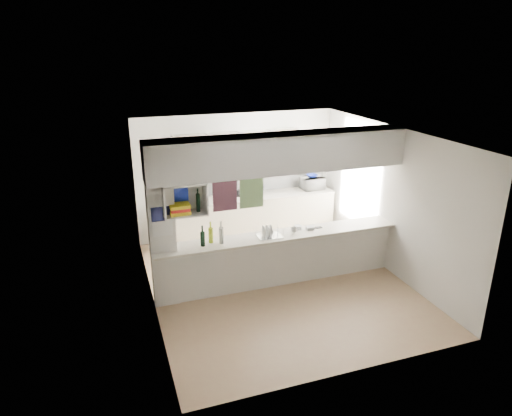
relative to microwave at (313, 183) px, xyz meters
name	(u,v)px	position (x,y,z in m)	size (l,w,h in m)	color
floor	(278,284)	(-1.63, -2.12, -1.05)	(4.80, 4.80, 0.00)	tan
ceiling	(281,134)	(-1.63, -2.12, 1.55)	(4.80, 4.80, 0.00)	white
wall_back	(237,175)	(-1.63, 0.28, 0.25)	(4.20, 4.20, 0.00)	silver
wall_left	(148,229)	(-3.73, -2.12, 0.25)	(4.80, 4.80, 0.00)	silver
wall_right	(389,200)	(0.47, -2.12, 0.25)	(4.80, 4.80, 0.00)	silver
servery_partition	(269,193)	(-1.80, -2.11, 0.61)	(4.20, 0.50, 2.60)	silver
cubby_shelf	(183,201)	(-3.19, -2.18, 0.66)	(0.65, 0.35, 0.50)	white
kitchen_run	(248,200)	(-1.47, 0.02, -0.23)	(3.60, 0.63, 2.24)	beige
microwave	(313,183)	(0.00, 0.00, 0.00)	(0.48, 0.32, 0.26)	white
bowl	(312,176)	(-0.01, 0.03, 0.16)	(0.23, 0.23, 0.06)	navy
dish_rack	(269,232)	(-1.80, -2.14, -0.05)	(0.41, 0.31, 0.21)	silver
cup	(294,230)	(-1.36, -2.14, -0.07)	(0.11, 0.11, 0.09)	white
wine_bottles	(212,236)	(-2.76, -2.12, 0.00)	(0.37, 0.15, 0.37)	black
plastic_tubs	(303,228)	(-1.14, -2.03, -0.10)	(0.48, 0.21, 0.06)	silver
utensil_jar	(238,193)	(-1.68, 0.03, -0.06)	(0.10, 0.10, 0.15)	black
knife_block	(231,192)	(-1.84, 0.06, -0.03)	(0.10, 0.08, 0.21)	#56341D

